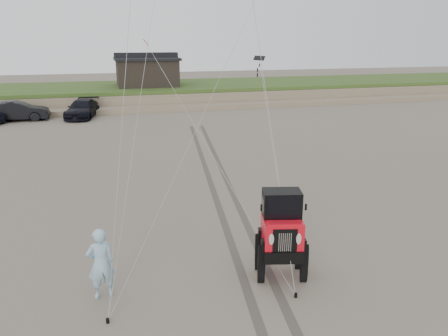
{
  "coord_description": "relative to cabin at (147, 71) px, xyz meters",
  "views": [
    {
      "loc": [
        -2.86,
        -9.4,
        6.42
      ],
      "look_at": [
        0.65,
        3.0,
        2.6
      ],
      "focal_mm": 35.0,
      "sensor_mm": 36.0,
      "label": 1
    }
  ],
  "objects": [
    {
      "name": "jeep",
      "position": [
        -0.36,
        -36.31,
        -2.25
      ],
      "size": [
        3.5,
        5.72,
        1.98
      ],
      "primitive_type": null,
      "rotation": [
        0.0,
        0.0,
        -0.24
      ],
      "color": "red",
      "rests_on": "ground"
    },
    {
      "name": "cabin",
      "position": [
        0.0,
        0.0,
        0.0
      ],
      "size": [
        6.4,
        5.4,
        3.35
      ],
      "color": "black",
      "rests_on": "dune_ridge"
    },
    {
      "name": "truck_b",
      "position": [
        -11.39,
        -7.96,
        -2.44
      ],
      "size": [
        4.84,
        1.71,
        1.59
      ],
      "primitive_type": "imported",
      "rotation": [
        0.0,
        0.0,
        1.56
      ],
      "color": "black",
      "rests_on": "ground"
    },
    {
      "name": "ground",
      "position": [
        -2.0,
        -37.0,
        -3.24
      ],
      "size": [
        160.0,
        160.0,
        0.0
      ],
      "primitive_type": "plane",
      "color": "#6B6054",
      "rests_on": "ground"
    },
    {
      "name": "man",
      "position": [
        -5.17,
        -36.0,
        -2.28
      ],
      "size": [
        0.76,
        0.56,
        1.91
      ],
      "primitive_type": "imported",
      "rotation": [
        0.0,
        0.0,
        3.3
      ],
      "color": "#91D5E0",
      "rests_on": "ground"
    },
    {
      "name": "tire_tracks",
      "position": [
        0.0,
        -29.0,
        -3.23
      ],
      "size": [
        5.22,
        29.74,
        0.01
      ],
      "color": "#4C443D",
      "rests_on": "ground"
    },
    {
      "name": "stake_main",
      "position": [
        -5.09,
        -37.18,
        -3.18
      ],
      "size": [
        0.08,
        0.08,
        0.12
      ],
      "primitive_type": "cylinder",
      "color": "black",
      "rests_on": "ground"
    },
    {
      "name": "dune_ridge",
      "position": [
        -2.0,
        0.5,
        -2.42
      ],
      "size": [
        160.0,
        14.25,
        1.73
      ],
      "color": "#7A6B54",
      "rests_on": "ground"
    },
    {
      "name": "stake_aux",
      "position": [
        -0.38,
        -37.41,
        -3.18
      ],
      "size": [
        0.08,
        0.08,
        0.12
      ],
      "primitive_type": "cylinder",
      "color": "black",
      "rests_on": "ground"
    },
    {
      "name": "truck_c",
      "position": [
        -6.38,
        -7.83,
        -2.49
      ],
      "size": [
        3.17,
        5.48,
        1.49
      ],
      "primitive_type": "imported",
      "rotation": [
        0.0,
        0.0,
        -0.22
      ],
      "color": "black",
      "rests_on": "ground"
    }
  ]
}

